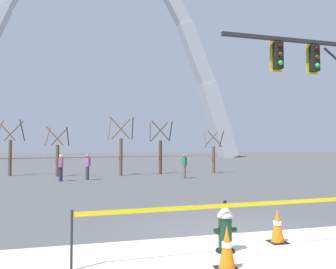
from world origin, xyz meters
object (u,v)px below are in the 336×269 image
Objects in this scene: traffic_cone_mid_sidewalk at (277,226)px; pedestrian_walking_left at (61,168)px; monument_arch at (99,51)px; fire_hydrant at (225,228)px; pedestrian_walking_right at (87,167)px; traffic_cone_by_hydrant at (227,248)px; pedestrian_standing_center at (184,166)px.

traffic_cone_mid_sidewalk is 15.55m from pedestrian_walking_left.
fire_hydrant is at bearing -90.64° from monument_arch.
pedestrian_walking_right is at bearing -94.05° from monument_arch.
monument_arch is (-0.71, 55.88, 19.45)m from traffic_cone_mid_sidewalk.
traffic_cone_mid_sidewalk is at bearing -76.58° from pedestrian_walking_right.
traffic_cone_by_hydrant is at bearing -83.36° from pedestrian_walking_right.
pedestrian_standing_center is at bearing 74.91° from traffic_cone_by_hydrant.
monument_arch is 45.10m from pedestrian_walking_right.
pedestrian_walking_left reaches higher than traffic_cone_mid_sidewalk.
traffic_cone_mid_sidewalk is at bearing 34.61° from traffic_cone_by_hydrant.
pedestrian_walking_right is at bearing 103.42° from traffic_cone_mid_sidewalk.
pedestrian_walking_left is at bearing 179.34° from pedestrian_standing_center.
pedestrian_walking_right is (1.55, 0.40, 0.00)m from pedestrian_walking_left.
traffic_cone_mid_sidewalk is (1.34, 0.29, -0.11)m from fire_hydrant.
pedestrian_walking_right is (-6.14, 0.49, 0.00)m from pedestrian_standing_center.
monument_arch reaches higher than pedestrian_walking_right.
monument_arch is 34.30× the size of pedestrian_walking_right.
fire_hydrant is at bearing -167.71° from traffic_cone_mid_sidewalk.
traffic_cone_by_hydrant is 0.01× the size of monument_arch.
fire_hydrant is 0.62× the size of pedestrian_walking_right.
monument_arch is 34.30× the size of pedestrian_walking_left.
pedestrian_walking_right reaches higher than traffic_cone_by_hydrant.
monument_arch is 45.57m from pedestrian_standing_center.
fire_hydrant is 0.62× the size of pedestrian_standing_center.
pedestrian_standing_center is 6.16m from pedestrian_walking_right.
pedestrian_walking_right is (-2.89, -40.81, -19.00)m from monument_arch.
traffic_cone_mid_sidewalk is 0.46× the size of pedestrian_walking_left.
traffic_cone_by_hydrant is at bearing -91.00° from monument_arch.
traffic_cone_mid_sidewalk is at bearing 12.29° from fire_hydrant.
fire_hydrant is at bearing -81.63° from pedestrian_walking_right.
traffic_cone_by_hydrant is (-0.37, -0.89, -0.11)m from fire_hydrant.
monument_arch is 45.59m from pedestrian_walking_left.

